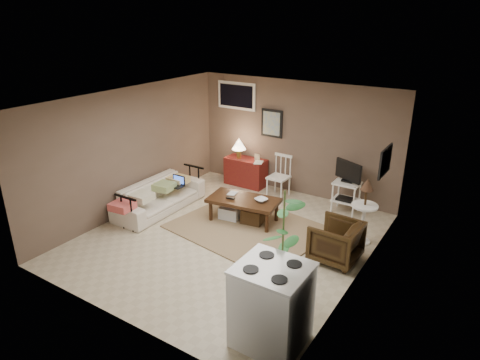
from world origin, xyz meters
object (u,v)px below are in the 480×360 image
Objects in this scene: sofa at (159,192)px; potted_plant at (283,245)px; armchair at (336,240)px; side_table at (365,204)px; coffee_table at (243,208)px; tv_stand at (347,186)px; red_console at (245,169)px; spindle_chair at (279,177)px; stove at (271,305)px.

potted_plant is at bearing -111.23° from sofa.
sofa is 2.72× the size of armchair.
potted_plant is at bearing -6.45° from armchair.
potted_plant is at bearing -100.19° from side_table.
armchair is 0.43× the size of potted_plant.
coffee_table is at bearing -97.86° from armchair.
armchair is at bearing -102.84° from side_table.
armchair is at bearing -10.14° from coffee_table.
tv_stand is 1.85m from armchair.
red_console reaches higher than spindle_chair.
armchair is at bearing -74.97° from tv_stand.
stove reaches higher than tv_stand.
red_console is 1.21× the size of spindle_chair.
potted_plant reaches higher than armchair.
tv_stand is at bearing -58.97° from sofa.
sofa is at bearing -131.46° from spindle_chair.
spindle_chair is 2.36m from side_table.
stove is (-0.16, -2.91, -0.20)m from side_table.
red_console is 1.03× the size of stove.
red_console is 2.41m from tv_stand.
potted_plant is (3.38, -1.31, 0.50)m from sofa.
potted_plant is 1.60× the size of stove.
sofa is at bearing -86.06° from armchair.
stove reaches higher than armchair.
stove is (1.96, -2.48, 0.24)m from coffee_table.
side_table is (3.06, -1.15, 0.35)m from red_console.
stove is at bearing -71.40° from potted_plant.
side_table is at bearing 169.44° from armchair.
tv_stand reaches higher than sofa.
spindle_chair is 1.47m from tv_stand.
side_table is 0.70× the size of potted_plant.
potted_plant is (1.72, -1.76, 0.61)m from coffee_table.
sofa is 1.18× the size of potted_plant.
red_console reaches higher than tv_stand.
coffee_table is at bearing -89.56° from spindle_chair.
coffee_table is at bearing -135.52° from tv_stand.
red_console reaches higher than coffee_table.
spindle_chair is at bearing 116.73° from stove.
spindle_chair is 2.63m from armchair.
sofa is at bearing -164.91° from coffee_table.
spindle_chair is (1.66, 1.88, 0.03)m from sofa.
side_table is at bearing 11.53° from coffee_table.
red_console is 1.04× the size of tv_stand.
sofa is (-1.67, -0.45, 0.11)m from coffee_table.
sofa is 2.15m from red_console.
spindle_chair is (0.94, -0.15, 0.05)m from red_console.
coffee_table is 1.54× the size of spindle_chair.
spindle_chair reaches higher than sofa.
spindle_chair reaches higher than coffee_table.
red_console is 0.93× the size of side_table.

